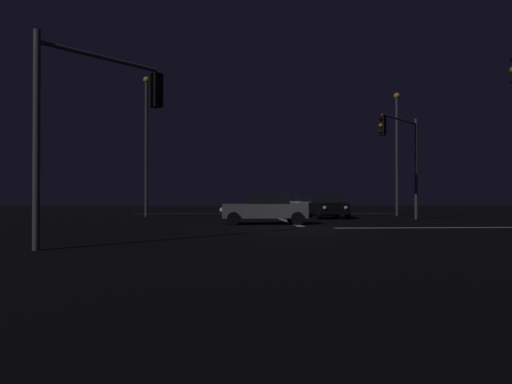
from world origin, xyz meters
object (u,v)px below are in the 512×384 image
object	(u,v)px
sedan_orange	(281,202)
traffic_signal_ne	(402,147)
sedan_black	(328,206)
sedan_gray_crossing	(265,208)
streetlamp_right_near	(397,145)
sedan_blue	(289,203)
traffic_signal_sw	(97,107)
sedan_white	(302,204)
streetlamp_left_near	(146,137)
sedan_silver	(314,205)

from	to	relation	value
sedan_orange	traffic_signal_ne	xyz separation A→B (m)	(3.89, -27.28, 3.50)
sedan_black	sedan_gray_crossing	bearing A→B (deg)	-124.64
sedan_gray_crossing	streetlamp_right_near	xyz separation A→B (m)	(10.49, 10.12, 4.37)
sedan_blue	streetlamp_right_near	distance (m)	16.60
sedan_black	traffic_signal_sw	size ratio (longest dim) A/B	0.78
sedan_white	streetlamp_left_near	size ratio (longest dim) A/B	0.44
sedan_white	streetlamp_left_near	xyz separation A→B (m)	(-12.37, -8.13, 4.82)
sedan_gray_crossing	traffic_signal_ne	distance (m)	9.78
sedan_white	streetlamp_right_near	size ratio (longest dim) A/B	0.48
sedan_gray_crossing	streetlamp_left_near	size ratio (longest dim) A/B	0.44
sedan_black	traffic_signal_sw	distance (m)	20.27
traffic_signal_sw	sedan_white	bearing A→B (deg)	69.95
sedan_silver	sedan_white	size ratio (longest dim) A/B	1.00
sedan_white	streetlamp_left_near	world-z (taller)	streetlamp_left_near
sedan_blue	sedan_gray_crossing	bearing A→B (deg)	-100.49
sedan_silver	sedan_white	distance (m)	5.60
sedan_white	sedan_orange	size ratio (longest dim) A/B	1.00
sedan_silver	streetlamp_left_near	size ratio (longest dim) A/B	0.44
sedan_white	sedan_orange	distance (m)	12.58
streetlamp_left_near	sedan_white	bearing A→B (deg)	33.33
streetlamp_right_near	sedan_gray_crossing	bearing A→B (deg)	-136.02
sedan_silver	sedan_gray_crossing	world-z (taller)	same
sedan_blue	traffic_signal_ne	size ratio (longest dim) A/B	0.70
sedan_blue	streetlamp_right_near	size ratio (longest dim) A/B	0.48
sedan_orange	streetlamp_right_near	size ratio (longest dim) A/B	0.48
sedan_black	sedan_white	world-z (taller)	same
sedan_white	traffic_signal_sw	world-z (taller)	traffic_signal_sw
sedan_orange	streetlamp_left_near	xyz separation A→B (m)	(-12.01, -20.70, 4.82)
traffic_signal_sw	sedan_blue	bearing A→B (deg)	73.91
sedan_gray_crossing	traffic_signal_ne	size ratio (longest dim) A/B	0.70
sedan_silver	sedan_orange	distance (m)	18.18
sedan_white	traffic_signal_sw	size ratio (longest dim) A/B	0.78
sedan_white	sedan_gray_crossing	world-z (taller)	same
streetlamp_left_near	traffic_signal_sw	bearing A→B (deg)	-84.77
sedan_blue	traffic_signal_ne	distance (m)	22.09
sedan_orange	traffic_signal_sw	bearing A→B (deg)	-103.78
sedan_black	sedan_orange	world-z (taller)	same
streetlamp_left_near	streetlamp_right_near	size ratio (longest dim) A/B	1.10
sedan_orange	traffic_signal_sw	size ratio (longest dim) A/B	0.78
sedan_orange	sedan_white	bearing A→B (deg)	-88.38
sedan_black	sedan_silver	world-z (taller)	same
sedan_black	sedan_gray_crossing	size ratio (longest dim) A/B	1.00
sedan_blue	sedan_gray_crossing	world-z (taller)	same
streetlamp_left_near	streetlamp_right_near	bearing A→B (deg)	0.00
streetlamp_left_near	sedan_silver	bearing A→B (deg)	11.55
sedan_silver	streetlamp_right_near	xyz separation A→B (m)	(5.59, -2.53, 4.37)
traffic_signal_sw	traffic_signal_ne	xyz separation A→B (m)	(14.02, 14.02, 0.45)
sedan_orange	sedan_blue	bearing A→B (deg)	-88.86
sedan_blue	traffic_signal_sw	distance (m)	37.08
sedan_silver	traffic_signal_ne	size ratio (longest dim) A/B	0.70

